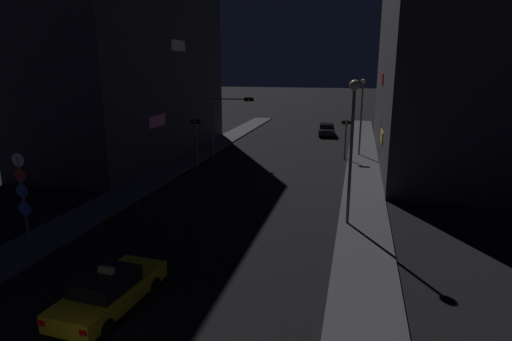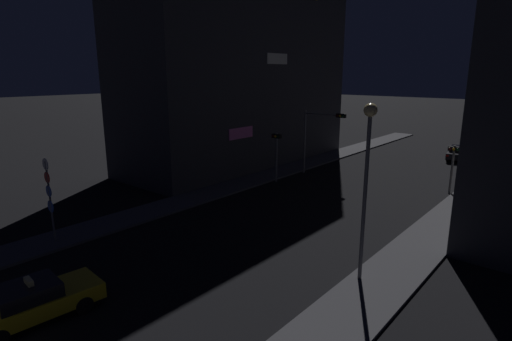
# 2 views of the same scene
# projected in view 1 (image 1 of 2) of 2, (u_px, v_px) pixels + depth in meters

# --- Properties ---
(sidewalk_left) EXTENTS (2.61, 59.99, 0.14)m
(sidewalk_left) POSITION_uv_depth(u_px,v_px,m) (190.00, 159.00, 37.36)
(sidewalk_left) COLOR #424247
(sidewalk_left) RESTS_ON ground_plane
(sidewalk_right) EXTENTS (2.61, 59.99, 0.14)m
(sidewalk_right) POSITION_uv_depth(u_px,v_px,m) (363.00, 168.00, 34.01)
(sidewalk_right) COLOR #424247
(sidewalk_right) RESTS_ON ground_plane
(building_facade_left) EXTENTS (8.56, 23.81, 21.19)m
(building_facade_left) POSITION_uv_depth(u_px,v_px,m) (133.00, 36.00, 37.43)
(building_facade_left) COLOR #333338
(building_facade_left) RESTS_ON ground_plane
(building_facade_right) EXTENTS (7.59, 26.24, 15.09)m
(building_facade_right) POSITION_uv_depth(u_px,v_px,m) (430.00, 72.00, 35.91)
(building_facade_right) COLOR #333338
(building_facade_right) RESTS_ON ground_plane
(taxi) EXTENTS (2.17, 4.59, 1.62)m
(taxi) POSITION_uv_depth(u_px,v_px,m) (109.00, 291.00, 14.34)
(taxi) COLOR yellow
(taxi) RESTS_ON ground_plane
(far_car) EXTENTS (2.26, 4.61, 1.42)m
(far_car) POSITION_uv_depth(u_px,v_px,m) (326.00, 129.00, 50.05)
(far_car) COLOR black
(far_car) RESTS_ON ground_plane
(traffic_light_overhead) EXTENTS (3.86, 0.42, 5.47)m
(traffic_light_overhead) POSITION_uv_depth(u_px,v_px,m) (227.00, 114.00, 37.44)
(traffic_light_overhead) COLOR slate
(traffic_light_overhead) RESTS_ON ground_plane
(traffic_light_left_kerb) EXTENTS (0.80, 0.42, 3.96)m
(traffic_light_left_kerb) POSITION_uv_depth(u_px,v_px,m) (196.00, 133.00, 34.21)
(traffic_light_left_kerb) COLOR slate
(traffic_light_left_kerb) RESTS_ON ground_plane
(traffic_light_right_kerb) EXTENTS (0.80, 0.42, 3.56)m
(traffic_light_right_kerb) POSITION_uv_depth(u_px,v_px,m) (346.00, 131.00, 36.76)
(traffic_light_right_kerb) COLOR slate
(traffic_light_right_kerb) RESTS_ON ground_plane
(sign_pole_left) EXTENTS (0.63, 0.10, 4.34)m
(sign_pole_left) POSITION_uv_depth(u_px,v_px,m) (23.00, 194.00, 18.56)
(sign_pole_left) COLOR slate
(sign_pole_left) RESTS_ON sidewalk_left
(street_lamp_near_block) EXTENTS (0.53, 0.53, 7.31)m
(street_lamp_near_block) POSITION_uv_depth(u_px,v_px,m) (352.00, 126.00, 20.94)
(street_lamp_near_block) COLOR slate
(street_lamp_near_block) RESTS_ON sidewalk_right
(street_lamp_far_block) EXTENTS (0.39, 0.39, 6.77)m
(street_lamp_far_block) POSITION_uv_depth(u_px,v_px,m) (362.00, 110.00, 37.91)
(street_lamp_far_block) COLOR slate
(street_lamp_far_block) RESTS_ON sidewalk_right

